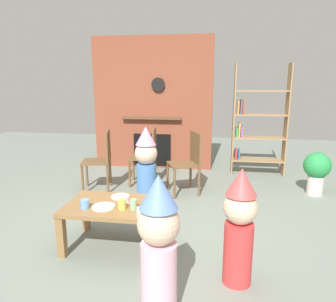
{
  "coord_description": "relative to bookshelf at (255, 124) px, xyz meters",
  "views": [
    {
      "loc": [
        0.68,
        -3.04,
        1.6
      ],
      "look_at": [
        0.15,
        0.4,
        0.81
      ],
      "focal_mm": 32.96,
      "sensor_mm": 36.0,
      "label": 1
    }
  ],
  "objects": [
    {
      "name": "paper_plate_rear",
      "position": [
        -1.71,
        -2.85,
        -0.44
      ],
      "size": [
        0.22,
        0.22,
        0.01
      ],
      "primitive_type": "cylinder",
      "color": "white",
      "rests_on": "coffee_table"
    },
    {
      "name": "coffee_table",
      "position": [
        -1.65,
        -2.75,
        -0.53
      ],
      "size": [
        0.91,
        0.64,
        0.44
      ],
      "color": "olive",
      "rests_on": "ground_plane"
    },
    {
      "name": "ground_plane",
      "position": [
        -1.37,
        -2.4,
        -0.89
      ],
      "size": [
        12.0,
        12.0,
        0.0
      ],
      "primitive_type": "plane",
      "color": "gray"
    },
    {
      "name": "child_by_the_chairs",
      "position": [
        -1.55,
        -1.7,
        -0.34
      ],
      "size": [
        0.29,
        0.29,
        1.05
      ],
      "rotation": [
        0.0,
        0.0,
        -1.67
      ],
      "color": "#4C7FC6",
      "rests_on": "ground_plane"
    },
    {
      "name": "paper_plate_front",
      "position": [
        -1.63,
        -2.57,
        -0.44
      ],
      "size": [
        0.19,
        0.19,
        0.01
      ],
      "primitive_type": "cylinder",
      "color": "white",
      "rests_on": "coffee_table"
    },
    {
      "name": "dining_chair_right",
      "position": [
        -1.04,
        -1.14,
        -0.38
      ],
      "size": [
        0.53,
        0.53,
        0.9
      ],
      "rotation": [
        0.0,
        0.0,
        3.56
      ],
      "color": "brown",
      "rests_on": "ground_plane"
    },
    {
      "name": "brick_fireplace_feature",
      "position": [
        -1.84,
        0.2,
        0.3
      ],
      "size": [
        2.2,
        0.28,
        2.4
      ],
      "color": "brown",
      "rests_on": "ground_plane"
    },
    {
      "name": "paper_cup_near_left",
      "position": [
        -1.87,
        -2.9,
        -0.41
      ],
      "size": [
        0.08,
        0.08,
        0.09
      ],
      "primitive_type": "cylinder",
      "color": "#669EE0",
      "rests_on": "coffee_table"
    },
    {
      "name": "child_with_cone_hat",
      "position": [
        -1.03,
        -3.62,
        -0.35
      ],
      "size": [
        0.28,
        0.28,
        1.03
      ],
      "rotation": [
        0.0,
        0.0,
        2.19
      ],
      "color": "#EAB2C6",
      "rests_on": "ground_plane"
    },
    {
      "name": "birthday_cake_slice",
      "position": [
        -1.53,
        -2.71,
        -0.42
      ],
      "size": [
        0.1,
        0.1,
        0.06
      ],
      "primitive_type": "cone",
      "color": "pink",
      "rests_on": "coffee_table"
    },
    {
      "name": "dining_chair_left",
      "position": [
        -2.33,
        -1.2,
        -0.38
      ],
      "size": [
        0.48,
        0.48,
        0.9
      ],
      "rotation": [
        0.0,
        0.0,
        3.37
      ],
      "color": "brown",
      "rests_on": "ground_plane"
    },
    {
      "name": "paper_cup_center",
      "position": [
        -1.31,
        -3.0,
        -0.4
      ],
      "size": [
        0.06,
        0.06,
        0.09
      ],
      "primitive_type": "cylinder",
      "color": "silver",
      "rests_on": "coffee_table"
    },
    {
      "name": "paper_cup_near_right",
      "position": [
        -1.41,
        -2.85,
        -0.4
      ],
      "size": [
        0.06,
        0.06,
        0.1
      ],
      "primitive_type": "cylinder",
      "color": "#8CD18C",
      "rests_on": "coffee_table"
    },
    {
      "name": "potted_plant_tall",
      "position": [
        0.77,
        -0.94,
        -0.51
      ],
      "size": [
        0.37,
        0.37,
        0.62
      ],
      "color": "beige",
      "rests_on": "ground_plane"
    },
    {
      "name": "child_in_pink",
      "position": [
        -0.47,
        -3.16,
        -0.38
      ],
      "size": [
        0.27,
        0.27,
        0.96
      ],
      "rotation": [
        0.0,
        0.0,
        2.81
      ],
      "color": "#D13838",
      "rests_on": "ground_plane"
    },
    {
      "name": "bookshelf",
      "position": [
        0.0,
        0.0,
        0.0
      ],
      "size": [
        0.9,
        0.28,
        1.9
      ],
      "color": "#9E7A51",
      "rests_on": "ground_plane"
    },
    {
      "name": "table_fork",
      "position": [
        -1.31,
        -2.73,
        -0.45
      ],
      "size": [
        0.04,
        0.15,
        0.01
      ],
      "primitive_type": "cube",
      "rotation": [
        0.0,
        0.0,
        1.72
      ],
      "color": "silver",
      "rests_on": "coffee_table"
    },
    {
      "name": "paper_cup_far_left",
      "position": [
        -1.52,
        -2.86,
        -0.4
      ],
      "size": [
        0.07,
        0.07,
        0.1
      ],
      "primitive_type": "cylinder",
      "color": "#F2CC4C",
      "rests_on": "coffee_table"
    },
    {
      "name": "dining_chair_middle",
      "position": [
        -1.71,
        -0.84,
        -0.38
      ],
      "size": [
        0.44,
        0.44,
        0.9
      ],
      "rotation": [
        0.0,
        0.0,
        3.24
      ],
      "color": "brown",
      "rests_on": "ground_plane"
    }
  ]
}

